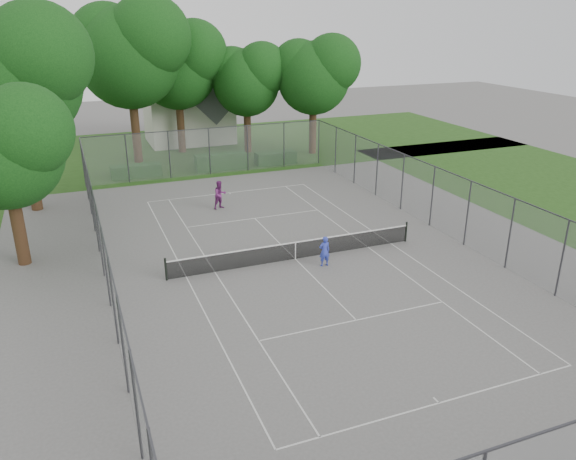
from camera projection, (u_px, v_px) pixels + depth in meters
name	position (u px, v px, depth m)	size (l,w,h in m)	color
ground	(295.00, 259.00, 27.91)	(120.00, 120.00, 0.00)	#615F5C
grass_far	(186.00, 149.00, 50.45)	(60.00, 20.00, 0.00)	#204513
court_markings	(295.00, 259.00, 27.91)	(11.03, 23.83, 0.01)	silver
tennis_net	(295.00, 250.00, 27.73)	(12.87, 0.10, 1.10)	black
perimeter_fence	(296.00, 225.00, 27.26)	(18.08, 34.08, 3.52)	#38383D
tree_far_left	(129.00, 49.00, 42.95)	(8.98, 8.20, 12.91)	#362113
tree_far_midleft	(178.00, 62.00, 46.71)	(7.72, 7.05, 11.10)	#362113
tree_far_midright	(247.00, 77.00, 47.16)	(6.49, 5.93, 9.33)	#362113
tree_far_right	(315.00, 72.00, 46.62)	(6.95, 6.34, 9.99)	#362113
tree_side_back	(16.00, 70.00, 31.95)	(8.51, 7.77, 12.23)	#362113
tree_side_front	(5.00, 143.00, 25.28)	(6.05, 5.52, 8.69)	#362113
hedge_left	(136.00, 171.00, 41.82)	(3.66, 1.10, 0.92)	#1B4716
hedge_mid	(221.00, 161.00, 43.76)	(3.99, 1.14, 1.25)	#1B4716
hedge_right	(275.00, 158.00, 45.45)	(3.28, 1.20, 0.98)	#1B4716
house	(188.00, 101.00, 52.15)	(7.62, 5.91, 9.49)	beige
girl_player	(324.00, 251.00, 26.95)	(0.55, 0.36, 1.51)	#3443C3
woman_player	(220.00, 195.00, 34.85)	(0.87, 0.68, 1.79)	#72266C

